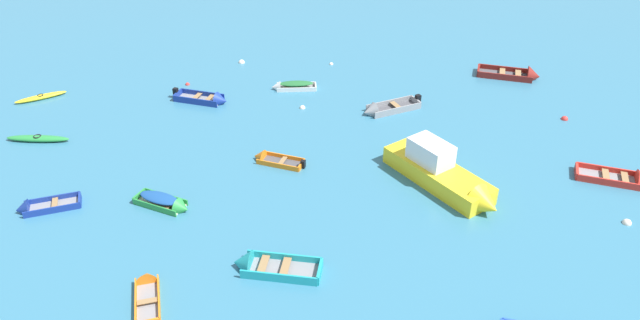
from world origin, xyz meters
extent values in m
cube|color=gray|center=(-12.94, 19.25, 0.04)|extent=(2.45, 1.22, 0.08)
cube|color=navy|center=(-12.87, 18.79, 0.17)|extent=(2.43, 0.42, 0.33)
cube|color=navy|center=(-13.01, 19.72, 0.17)|extent=(2.43, 0.42, 0.33)
cube|color=navy|center=(-11.73, 19.43, 0.17)|extent=(0.23, 0.93, 0.33)
cone|color=navy|center=(-14.20, 19.07, 0.18)|extent=(0.69, 0.98, 0.90)
cube|color=#937047|center=(-12.82, 19.27, 0.23)|extent=(0.38, 0.87, 0.03)
ellipsoid|color=yellow|center=(-16.06, 31.25, 0.14)|extent=(3.05, 1.60, 0.28)
torus|color=black|center=(-16.06, 31.25, 0.26)|extent=(0.49, 0.49, 0.06)
cube|color=gray|center=(13.94, 17.01, 0.05)|extent=(3.09, 2.35, 0.09)
cube|color=red|center=(14.22, 17.54, 0.19)|extent=(2.70, 1.49, 0.37)
cube|color=red|center=(13.65, 16.48, 0.19)|extent=(2.70, 1.49, 0.37)
cube|color=red|center=(12.60, 17.72, 0.19)|extent=(0.66, 1.09, 0.37)
cube|color=#937047|center=(13.80, 17.08, 0.26)|extent=(0.78, 1.09, 0.03)
cube|color=#937047|center=(14.57, 16.66, 0.26)|extent=(0.78, 1.09, 0.03)
cube|color=#4C4C51|center=(-2.05, 21.24, 0.04)|extent=(2.37, 1.81, 0.07)
cube|color=orange|center=(-2.26, 20.85, 0.14)|extent=(2.07, 1.18, 0.28)
cube|color=orange|center=(-1.83, 21.63, 0.14)|extent=(2.07, 1.18, 0.28)
cube|color=orange|center=(-1.02, 20.67, 0.14)|extent=(0.50, 0.81, 0.28)
cone|color=orange|center=(-3.11, 21.83, 0.16)|extent=(0.88, 1.01, 0.85)
cube|color=#937047|center=(-1.94, 21.18, 0.20)|extent=(0.60, 0.82, 0.03)
cube|color=black|center=(-0.94, 20.63, 0.24)|extent=(0.30, 0.31, 0.40)
cube|color=beige|center=(-8.00, 18.62, 0.04)|extent=(2.42, 2.01, 0.08)
cube|color=#288C3D|center=(-7.74, 19.00, 0.16)|extent=(2.05, 1.40, 0.31)
cube|color=#288C3D|center=(-8.25, 18.23, 0.16)|extent=(2.05, 1.40, 0.31)
cube|color=#288C3D|center=(-9.01, 19.29, 0.16)|extent=(0.58, 0.81, 0.31)
cone|color=#288C3D|center=(-6.94, 17.91, 0.17)|extent=(0.96, 1.05, 0.89)
cube|color=#937047|center=(-8.10, 18.69, 0.22)|extent=(0.67, 0.83, 0.03)
cube|color=#937047|center=(-7.51, 18.29, 0.22)|extent=(0.67, 0.83, 0.03)
ellipsoid|color=#19478C|center=(-8.00, 18.62, 0.40)|extent=(2.23, 1.87, 0.25)
cube|color=gray|center=(-0.03, 29.98, 0.04)|extent=(2.49, 1.07, 0.07)
cube|color=white|center=(-0.08, 29.56, 0.15)|extent=(2.51, 0.35, 0.29)
cube|color=white|center=(0.02, 30.40, 0.15)|extent=(2.51, 0.35, 0.29)
cube|color=white|center=(1.22, 29.83, 0.15)|extent=(0.18, 0.83, 0.29)
cone|color=white|center=(-1.33, 30.13, 0.16)|extent=(0.67, 0.87, 0.81)
cube|color=#937047|center=(0.10, 29.96, 0.21)|extent=(0.35, 0.78, 0.03)
cube|color=#937047|center=(-0.63, 30.05, 0.21)|extent=(0.35, 0.78, 0.03)
ellipsoid|color=#236633|center=(-0.03, 29.98, 0.39)|extent=(2.28, 1.01, 0.26)
cube|color=gray|center=(-2.91, 13.19, 0.05)|extent=(3.19, 2.00, 0.10)
cube|color=teal|center=(-3.09, 12.63, 0.21)|extent=(2.98, 1.05, 0.42)
cube|color=teal|center=(-2.72, 13.76, 0.21)|extent=(2.98, 1.05, 0.42)
cube|color=teal|center=(-1.43, 12.70, 0.21)|extent=(0.48, 1.15, 0.42)
cone|color=teal|center=(-4.45, 13.70, 0.23)|extent=(1.04, 1.31, 1.15)
cube|color=#937047|center=(-2.75, 13.14, 0.29)|extent=(0.64, 1.12, 0.03)
cube|color=#937047|center=(-3.61, 13.43, 0.29)|extent=(0.64, 1.12, 0.03)
cube|color=#4C4C51|center=(14.20, 29.57, 0.05)|extent=(3.61, 2.62, 0.11)
cube|color=maroon|center=(14.50, 30.19, 0.22)|extent=(3.22, 1.61, 0.43)
cube|color=maroon|center=(13.91, 28.95, 0.22)|extent=(3.22, 1.61, 0.43)
cube|color=maroon|center=(12.61, 30.34, 0.22)|extent=(0.71, 1.27, 0.43)
cone|color=maroon|center=(15.86, 28.77, 0.24)|extent=(1.30, 1.53, 1.31)
cube|color=#937047|center=(14.04, 29.65, 0.30)|extent=(0.86, 1.26, 0.03)
cube|color=#937047|center=(14.97, 29.20, 0.30)|extent=(0.86, 1.26, 0.03)
cube|color=gray|center=(-6.24, 29.30, 0.05)|extent=(2.98, 2.16, 0.10)
cube|color=navy|center=(-6.00, 29.79, 0.21)|extent=(2.67, 1.37, 0.42)
cube|color=navy|center=(-6.48, 28.82, 0.21)|extent=(2.67, 1.37, 0.42)
cube|color=navy|center=(-7.56, 29.96, 0.21)|extent=(0.57, 0.99, 0.42)
cone|color=navy|center=(-4.86, 28.62, 0.23)|extent=(1.06, 1.22, 1.03)
cube|color=#937047|center=(-6.38, 29.37, 0.29)|extent=(0.70, 1.00, 0.03)
cube|color=#937047|center=(-5.61, 28.99, 0.29)|extent=(0.70, 1.00, 0.03)
cube|color=black|center=(-7.67, 30.01, 0.35)|extent=(0.37, 0.37, 0.58)
cube|color=#4C4C51|center=(5.40, 26.08, 0.05)|extent=(3.22, 1.77, 0.10)
cube|color=gray|center=(5.54, 25.56, 0.21)|extent=(3.10, 0.89, 0.41)
cube|color=gray|center=(5.26, 26.60, 0.21)|extent=(3.10, 0.89, 0.41)
cube|color=gray|center=(6.94, 26.49, 0.21)|extent=(0.38, 1.05, 0.41)
cone|color=gray|center=(3.79, 25.65, 0.23)|extent=(0.97, 1.19, 1.03)
cube|color=#937047|center=(5.56, 26.12, 0.29)|extent=(0.57, 1.02, 0.03)
cube|color=black|center=(7.07, 26.53, 0.35)|extent=(0.36, 0.34, 0.58)
cube|color=yellow|center=(5.39, 18.23, 0.45)|extent=(4.27, 6.18, 0.90)
cone|color=yellow|center=(6.75, 15.44, 0.49)|extent=(1.92, 1.75, 1.55)
cube|color=white|center=(5.13, 18.77, 1.45)|extent=(2.13, 2.52, 1.10)
cube|color=black|center=(5.55, 17.91, 1.67)|extent=(1.21, 0.71, 0.48)
cube|color=gray|center=(-8.11, 12.36, 0.04)|extent=(0.99, 2.30, 0.07)
cube|color=orange|center=(-8.53, 12.33, 0.14)|extent=(0.26, 2.34, 0.29)
cube|color=orange|center=(-7.69, 12.40, 0.14)|extent=(0.26, 2.34, 0.29)
cone|color=orange|center=(-8.22, 13.58, 0.16)|extent=(0.86, 0.61, 0.81)
cube|color=#937047|center=(-8.10, 12.24, 0.20)|extent=(0.78, 0.31, 0.03)
ellipsoid|color=#288C3D|center=(-15.03, 25.80, 0.16)|extent=(3.57, 1.29, 0.32)
torus|color=black|center=(-15.03, 25.80, 0.30)|extent=(0.51, 0.51, 0.07)
sphere|color=red|center=(15.05, 23.20, 0.00)|extent=(0.41, 0.41, 0.41)
sphere|color=red|center=(-7.02, 31.84, 0.00)|extent=(0.29, 0.29, 0.29)
sphere|color=silver|center=(-3.29, 34.93, 0.00)|extent=(0.44, 0.44, 0.44)
sphere|color=silver|center=(12.74, 13.66, 0.00)|extent=(0.41, 0.41, 0.41)
sphere|color=silver|center=(2.96, 33.56, 0.00)|extent=(0.28, 0.28, 0.28)
sphere|color=silver|center=(-0.02, 27.24, 0.00)|extent=(0.35, 0.35, 0.35)
camera|label=1|loc=(-4.33, -4.30, 16.46)|focal=32.77mm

